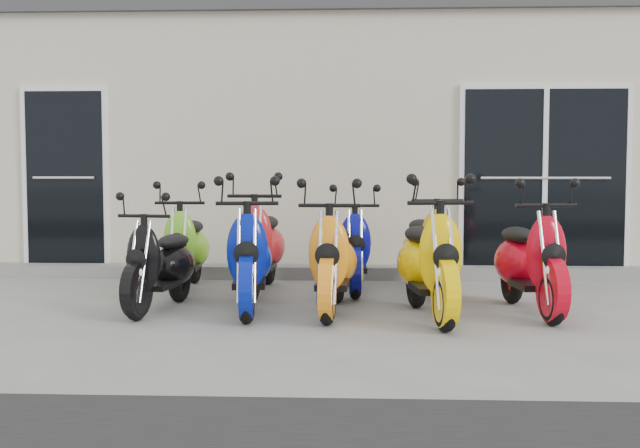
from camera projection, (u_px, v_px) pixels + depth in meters
The scene contains 15 objects.
ground at pixel (317, 307), 7.58m from camera, with size 80.00×80.00×0.00m, color gray.
building at pixel (334, 150), 12.65m from camera, with size 14.00×6.00×3.20m, color beige.
roof_cap at pixel (334, 42), 12.53m from camera, with size 14.20×6.20×0.16m, color #3F3F42.
front_step at pixel (326, 272), 9.59m from camera, with size 14.00×0.40×0.15m, color gray.
door_left at pixel (65, 173), 9.81m from camera, with size 1.07×0.08×2.22m, color black.
door_right at pixel (544, 173), 9.53m from camera, with size 2.02×0.08×2.22m, color black.
scooter_front_black at pixel (160, 251), 7.37m from camera, with size 0.55×1.50×1.11m, color black, non-canonical shape.
scooter_front_blue at pixel (249, 244), 7.32m from camera, with size 0.62×1.70×1.25m, color #041799, non-canonical shape.
scooter_front_orange_a at pixel (333, 245), 7.25m from camera, with size 0.61×1.67×1.24m, color orange, non-canonical shape.
scooter_front_orange_b at pixel (429, 246), 6.98m from camera, with size 0.63×1.73×1.28m, color #FFCA00, non-canonical shape.
scooter_front_red at pixel (531, 246), 7.22m from camera, with size 0.61×1.67×1.24m, color red, non-canonical shape.
scooter_back_green at pixel (186, 235), 8.60m from camera, with size 0.59×1.61×1.19m, color #6DC022, non-canonical shape.
scooter_back_red at pixel (261, 232), 8.50m from camera, with size 0.63×1.73×1.28m, color red, non-canonical shape.
scooter_back_blue at pixel (354, 237), 8.54m from camera, with size 0.57×1.57×1.16m, color #080B86, non-canonical shape.
scooter_back_yellow at pixel (429, 235), 8.45m from camera, with size 0.60×1.66×1.23m, color #F0A205, non-canonical shape.
Camera 1 is at (0.39, -7.50, 1.32)m, focal length 45.00 mm.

